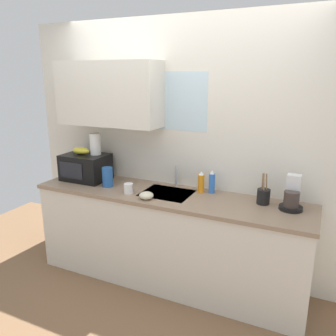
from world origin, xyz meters
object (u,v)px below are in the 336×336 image
(coffee_maker, at_px, (292,197))
(utensil_crock, at_px, (263,196))
(small_bowl, at_px, (146,195))
(microwave, at_px, (86,167))
(dish_soap_bottle_blue, at_px, (212,182))
(cereal_canister, at_px, (108,177))
(dish_soap_bottle_orange, at_px, (201,182))
(mug_white, at_px, (128,188))
(banana_bunch, at_px, (81,151))
(paper_towel_roll, at_px, (95,144))

(coffee_maker, relative_size, utensil_crock, 1.02)
(utensil_crock, xyz_separation_m, small_bowl, (-0.97, -0.32, -0.04))
(microwave, bearing_deg, dish_soap_bottle_blue, 6.59)
(microwave, bearing_deg, coffee_maker, 1.67)
(small_bowl, bearing_deg, utensil_crock, 18.33)
(microwave, bearing_deg, cereal_canister, -16.13)
(dish_soap_bottle_orange, distance_m, mug_white, 0.68)
(dish_soap_bottle_blue, height_order, mug_white, dish_soap_bottle_blue)
(dish_soap_bottle_orange, height_order, utensil_crock, utensil_crock)
(mug_white, bearing_deg, coffee_maker, 9.95)
(microwave, xyz_separation_m, dish_soap_bottle_orange, (1.23, 0.13, -0.04))
(utensil_crock, height_order, small_bowl, utensil_crock)
(dish_soap_bottle_orange, bearing_deg, mug_white, -151.97)
(dish_soap_bottle_orange, relative_size, utensil_crock, 0.75)
(cereal_canister, bearing_deg, banana_bunch, 165.62)
(microwave, relative_size, utensil_crock, 1.68)
(mug_white, bearing_deg, dish_soap_bottle_orange, 28.03)
(banana_bunch, height_order, dish_soap_bottle_orange, banana_bunch)
(microwave, xyz_separation_m, dish_soap_bottle_blue, (1.33, 0.15, -0.03))
(microwave, bearing_deg, small_bowl, -16.23)
(microwave, distance_m, mug_white, 0.67)
(dish_soap_bottle_blue, distance_m, mug_white, 0.78)
(coffee_maker, relative_size, mug_white, 2.95)
(banana_bunch, bearing_deg, mug_white, -15.55)
(microwave, bearing_deg, mug_white, -16.57)
(cereal_canister, bearing_deg, dish_soap_bottle_orange, 14.41)
(utensil_crock, bearing_deg, coffee_maker, -2.85)
(dish_soap_bottle_orange, bearing_deg, small_bowl, -135.05)
(banana_bunch, bearing_deg, coffee_maker, 1.59)
(paper_towel_roll, xyz_separation_m, dish_soap_bottle_blue, (1.23, 0.10, -0.28))
(cereal_canister, bearing_deg, microwave, 163.87)
(coffee_maker, bearing_deg, mug_white, -170.05)
(coffee_maker, height_order, dish_soap_bottle_blue, coffee_maker)
(paper_towel_roll, distance_m, utensil_crock, 1.75)
(banana_bunch, relative_size, utensil_crock, 0.73)
(microwave, height_order, small_bowl, microwave)
(banana_bunch, bearing_deg, small_bowl, -15.48)
(coffee_maker, xyz_separation_m, small_bowl, (-1.19, -0.31, -0.07))
(microwave, distance_m, dish_soap_bottle_blue, 1.34)
(mug_white, xyz_separation_m, small_bowl, (0.22, -0.06, -0.02))
(microwave, distance_m, banana_bunch, 0.18)
(small_bowl, bearing_deg, dish_soap_bottle_blue, 40.08)
(banana_bunch, relative_size, small_bowl, 1.54)
(cereal_canister, bearing_deg, coffee_maker, 5.30)
(dish_soap_bottle_blue, xyz_separation_m, small_bowl, (-0.48, -0.40, -0.07))
(paper_towel_roll, relative_size, coffee_maker, 0.79)
(microwave, distance_m, utensil_crock, 1.82)
(banana_bunch, relative_size, dish_soap_bottle_blue, 0.91)
(banana_bunch, distance_m, dish_soap_bottle_orange, 1.31)
(paper_towel_roll, height_order, small_bowl, paper_towel_roll)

